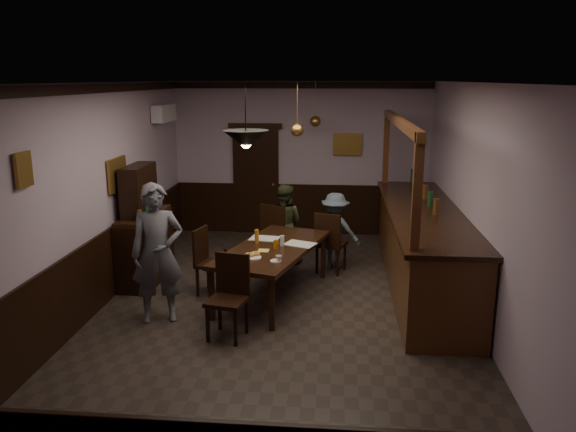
# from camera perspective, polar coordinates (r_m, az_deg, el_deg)

# --- Properties ---
(room) EXTENTS (5.01, 8.01, 3.01)m
(room) POSITION_cam_1_polar(r_m,az_deg,el_deg) (7.18, -0.76, 1.33)
(room) COLOR #2D2621
(room) RESTS_ON ground
(dining_table) EXTENTS (1.58, 2.39, 0.75)m
(dining_table) POSITION_cam_1_polar(r_m,az_deg,el_deg) (7.91, -1.57, -3.58)
(dining_table) COLOR black
(dining_table) RESTS_ON ground
(chair_far_left) EXTENTS (0.62, 0.62, 1.07)m
(chair_far_left) POSITION_cam_1_polar(r_m,az_deg,el_deg) (9.23, -1.17, -1.68)
(chair_far_left) COLOR black
(chair_far_left) RESTS_ON ground
(chair_far_right) EXTENTS (0.55, 0.55, 1.00)m
(chair_far_right) POSITION_cam_1_polar(r_m,az_deg,el_deg) (8.95, 4.25, -2.46)
(chair_far_right) COLOR black
(chair_far_right) RESTS_ON ground
(chair_near) EXTENTS (0.52, 0.52, 1.01)m
(chair_near) POSITION_cam_1_polar(r_m,az_deg,el_deg) (6.84, -5.97, -7.70)
(chair_near) COLOR black
(chair_near) RESTS_ON ground
(chair_side) EXTENTS (0.51, 0.51, 0.97)m
(chair_side) POSITION_cam_1_polar(r_m,az_deg,el_deg) (8.18, -8.15, -4.27)
(chair_side) COLOR black
(chair_side) RESTS_ON ground
(person_standing) EXTENTS (0.76, 0.61, 1.80)m
(person_standing) POSITION_cam_1_polar(r_m,az_deg,el_deg) (7.29, -13.12, -3.72)
(person_standing) COLOR #545560
(person_standing) RESTS_ON ground
(person_seated_left) EXTENTS (0.76, 0.65, 1.34)m
(person_seated_left) POSITION_cam_1_polar(r_m,az_deg,el_deg) (9.46, -0.42, -0.75)
(person_seated_left) COLOR #3D4428
(person_seated_left) RESTS_ON ground
(person_seated_right) EXTENTS (0.90, 0.64, 1.26)m
(person_seated_right) POSITION_cam_1_polar(r_m,az_deg,el_deg) (9.19, 4.80, -1.51)
(person_seated_right) COLOR slate
(person_seated_right) RESTS_ON ground
(newspaper_left) EXTENTS (0.46, 0.36, 0.01)m
(newspaper_left) POSITION_cam_1_polar(r_m,az_deg,el_deg) (8.29, -2.39, -2.28)
(newspaper_left) COLOR silver
(newspaper_left) RESTS_ON dining_table
(newspaper_right) EXTENTS (0.50, 0.44, 0.01)m
(newspaper_right) POSITION_cam_1_polar(r_m,az_deg,el_deg) (8.01, 1.23, -2.85)
(newspaper_right) COLOR silver
(newspaper_right) RESTS_ON dining_table
(napkin) EXTENTS (0.19, 0.19, 0.00)m
(napkin) POSITION_cam_1_polar(r_m,az_deg,el_deg) (7.72, -2.51, -3.52)
(napkin) COLOR #E6C554
(napkin) RESTS_ON dining_table
(saucer) EXTENTS (0.15, 0.15, 0.01)m
(saucer) POSITION_cam_1_polar(r_m,az_deg,el_deg) (7.27, -1.24, -4.58)
(saucer) COLOR white
(saucer) RESTS_ON dining_table
(coffee_cup) EXTENTS (0.10, 0.10, 0.07)m
(coffee_cup) POSITION_cam_1_polar(r_m,az_deg,el_deg) (7.24, -0.94, -4.32)
(coffee_cup) COLOR white
(coffee_cup) RESTS_ON saucer
(pastry_plate) EXTENTS (0.22, 0.22, 0.01)m
(pastry_plate) POSITION_cam_1_polar(r_m,az_deg,el_deg) (7.42, -3.56, -4.22)
(pastry_plate) COLOR white
(pastry_plate) RESTS_ON dining_table
(pastry_ring_a) EXTENTS (0.13, 0.13, 0.04)m
(pastry_ring_a) POSITION_cam_1_polar(r_m,az_deg,el_deg) (7.44, -3.96, -3.95)
(pastry_ring_a) COLOR #C68C47
(pastry_ring_a) RESTS_ON pastry_plate
(pastry_ring_b) EXTENTS (0.13, 0.13, 0.04)m
(pastry_ring_b) POSITION_cam_1_polar(r_m,az_deg,el_deg) (7.49, -3.31, -3.82)
(pastry_ring_b) COLOR #C68C47
(pastry_ring_b) RESTS_ON pastry_plate
(soda_can) EXTENTS (0.07, 0.07, 0.12)m
(soda_can) POSITION_cam_1_polar(r_m,az_deg,el_deg) (7.79, -1.23, -2.91)
(soda_can) COLOR orange
(soda_can) RESTS_ON dining_table
(beer_glass) EXTENTS (0.06, 0.06, 0.20)m
(beer_glass) POSITION_cam_1_polar(r_m,az_deg,el_deg) (8.04, -3.20, -2.09)
(beer_glass) COLOR #BF721E
(beer_glass) RESTS_ON dining_table
(water_glass) EXTENTS (0.06, 0.06, 0.15)m
(water_glass) POSITION_cam_1_polar(r_m,az_deg,el_deg) (7.91, -0.60, -2.53)
(water_glass) COLOR silver
(water_glass) RESTS_ON dining_table
(pepper_mill) EXTENTS (0.04, 0.04, 0.14)m
(pepper_mill) POSITION_cam_1_polar(r_m,az_deg,el_deg) (7.40, -6.37, -3.81)
(pepper_mill) COLOR black
(pepper_mill) RESTS_ON dining_table
(sideboard) EXTENTS (0.49, 1.36, 1.80)m
(sideboard) POSITION_cam_1_polar(r_m,az_deg,el_deg) (8.86, -14.41, -1.89)
(sideboard) COLOR black
(sideboard) RESTS_ON ground
(bar_counter) EXTENTS (1.04, 4.48, 2.51)m
(bar_counter) POSITION_cam_1_polar(r_m,az_deg,el_deg) (8.55, 13.48, -3.01)
(bar_counter) COLOR #4B2D14
(bar_counter) RESTS_ON ground
(door_back) EXTENTS (0.90, 0.06, 2.10)m
(door_back) POSITION_cam_1_polar(r_m,az_deg,el_deg) (11.22, -3.27, 3.53)
(door_back) COLOR black
(door_back) RESTS_ON ground
(ac_unit) EXTENTS (0.20, 0.85, 0.30)m
(ac_unit) POSITION_cam_1_polar(r_m,az_deg,el_deg) (10.36, -12.49, 10.18)
(ac_unit) COLOR white
(ac_unit) RESTS_ON ground
(picture_left_small) EXTENTS (0.04, 0.28, 0.36)m
(picture_left_small) POSITION_cam_1_polar(r_m,az_deg,el_deg) (6.31, -25.30, 4.27)
(picture_left_small) COLOR olive
(picture_left_small) RESTS_ON ground
(picture_left_large) EXTENTS (0.04, 0.62, 0.48)m
(picture_left_large) POSITION_cam_1_polar(r_m,az_deg,el_deg) (8.51, -16.95, 4.08)
(picture_left_large) COLOR olive
(picture_left_large) RESTS_ON ground
(picture_back) EXTENTS (0.55, 0.04, 0.42)m
(picture_back) POSITION_cam_1_polar(r_m,az_deg,el_deg) (11.01, 6.07, 7.22)
(picture_back) COLOR olive
(picture_back) RESTS_ON ground
(pendant_iron) EXTENTS (0.56, 0.56, 0.78)m
(pendant_iron) POSITION_cam_1_polar(r_m,az_deg,el_deg) (6.86, -4.30, 7.76)
(pendant_iron) COLOR black
(pendant_iron) RESTS_ON ground
(pendant_brass_mid) EXTENTS (0.20, 0.20, 0.81)m
(pendant_brass_mid) POSITION_cam_1_polar(r_m,az_deg,el_deg) (8.53, 0.94, 8.75)
(pendant_brass_mid) COLOR #BF8C3F
(pendant_brass_mid) RESTS_ON ground
(pendant_brass_far) EXTENTS (0.20, 0.20, 0.81)m
(pendant_brass_far) POSITION_cam_1_polar(r_m,az_deg,el_deg) (10.21, 2.79, 9.57)
(pendant_brass_far) COLOR #BF8C3F
(pendant_brass_far) RESTS_ON ground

